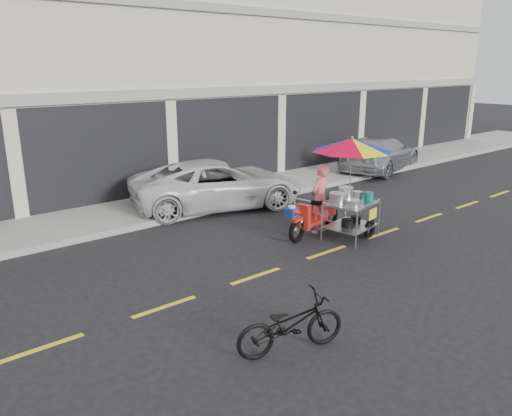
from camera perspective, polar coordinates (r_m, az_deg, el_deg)
ground at (r=11.02m, az=8.06°, el=-5.04°), size 90.00×90.00×0.00m
sidewalk at (r=15.06m, az=-7.48°, el=1.07°), size 45.00×3.00×0.15m
shophouse_block at (r=20.36m, az=-8.92°, el=16.74°), size 36.00×8.11×10.40m
centerline at (r=11.02m, az=8.06°, el=-5.02°), size 42.00×0.10×0.01m
white_pickup at (r=14.19m, az=-4.43°, el=2.74°), size 5.32×3.55×1.36m
silver_pickup at (r=19.77m, az=13.97°, el=6.07°), size 4.88×2.97×1.32m
near_bicycle at (r=7.22m, az=3.97°, el=-13.10°), size 1.72×1.03×0.85m
food_vendor_rig at (r=11.73m, az=9.54°, el=3.87°), size 2.65×2.15×2.40m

